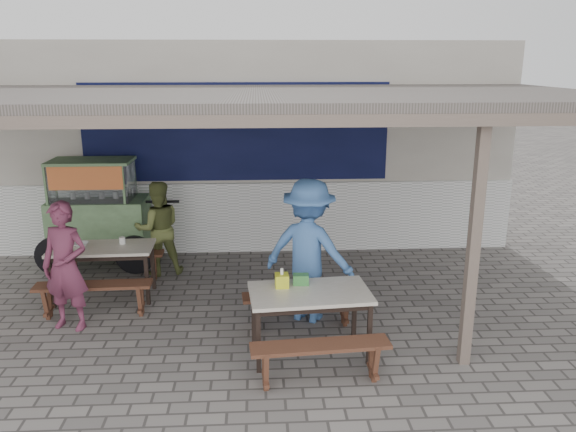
% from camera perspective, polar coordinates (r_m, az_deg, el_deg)
% --- Properties ---
extents(ground, '(60.00, 60.00, 0.00)m').
position_cam_1_polar(ground, '(7.03, -4.01, -11.45)').
color(ground, slate).
rests_on(ground, ground).
extents(back_wall, '(9.00, 1.28, 3.50)m').
position_cam_1_polar(back_wall, '(9.96, -3.95, 7.03)').
color(back_wall, beige).
rests_on(back_wall, ground).
extents(warung_roof, '(9.00, 4.21, 2.81)m').
position_cam_1_polar(warung_roof, '(7.18, -4.20, 11.73)').
color(warung_roof, '#5E5651').
rests_on(warung_roof, ground).
extents(table_left, '(1.38, 0.70, 0.75)m').
position_cam_1_polar(table_left, '(8.05, -18.36, -3.52)').
color(table_left, beige).
rests_on(table_left, ground).
extents(bench_left_street, '(1.47, 0.33, 0.45)m').
position_cam_1_polar(bench_left_street, '(7.62, -19.14, -7.32)').
color(bench_left_street, brown).
rests_on(bench_left_street, ground).
extents(bench_left_wall, '(1.47, 0.33, 0.45)m').
position_cam_1_polar(bench_left_wall, '(8.70, -17.32, -4.32)').
color(bench_left_wall, brown).
rests_on(bench_left_wall, ground).
extents(table_right, '(1.37, 0.87, 0.75)m').
position_cam_1_polar(table_right, '(6.23, 2.22, -8.31)').
color(table_right, beige).
rests_on(table_right, ground).
extents(bench_right_street, '(1.43, 0.39, 0.45)m').
position_cam_1_polar(bench_right_street, '(5.82, 3.30, -13.84)').
color(bench_right_street, brown).
rests_on(bench_right_street, ground).
extents(bench_right_wall, '(1.43, 0.39, 0.45)m').
position_cam_1_polar(bench_right_wall, '(6.93, 1.27, -8.75)').
color(bench_right_wall, brown).
rests_on(bench_right_wall, ground).
extents(vendor_cart, '(2.17, 0.83, 1.72)m').
position_cam_1_polar(vendor_cart, '(9.29, -18.80, 0.65)').
color(vendor_cart, '#76A46D').
rests_on(vendor_cart, ground).
extents(patron_street_side, '(0.66, 0.52, 1.60)m').
position_cam_1_polar(patron_street_side, '(7.28, -21.67, -4.78)').
color(patron_street_side, '#672B43').
rests_on(patron_street_side, ground).
extents(patron_wall_side, '(0.83, 0.72, 1.45)m').
position_cam_1_polar(patron_wall_side, '(8.74, -13.04, -1.23)').
color(patron_wall_side, '#5C6532').
rests_on(patron_wall_side, ground).
extents(patron_right_table, '(1.35, 1.13, 1.81)m').
position_cam_1_polar(patron_right_table, '(6.98, 2.14, -3.56)').
color(patron_right_table, '#426EB0').
rests_on(patron_right_table, ground).
extents(tissue_box, '(0.15, 0.15, 0.15)m').
position_cam_1_polar(tissue_box, '(6.28, -0.63, -6.57)').
color(tissue_box, gold).
rests_on(tissue_box, table_right).
extents(donation_box, '(0.18, 0.12, 0.12)m').
position_cam_1_polar(donation_box, '(6.35, 1.31, -6.45)').
color(donation_box, '#377C39').
rests_on(donation_box, table_right).
extents(condiment_jar, '(0.08, 0.08, 0.09)m').
position_cam_1_polar(condiment_jar, '(8.05, -16.49, -2.40)').
color(condiment_jar, silver).
rests_on(condiment_jar, table_left).
extents(condiment_bowl, '(0.20, 0.20, 0.05)m').
position_cam_1_polar(condiment_bowl, '(8.13, -20.28, -2.72)').
color(condiment_bowl, silver).
rests_on(condiment_bowl, table_left).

